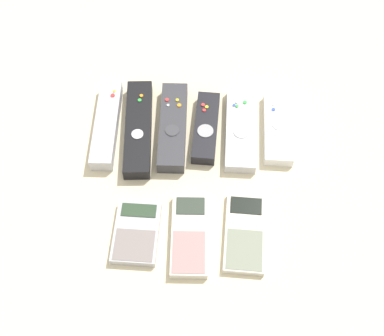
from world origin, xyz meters
The scene contains 10 objects.
ground_plane centered at (0.00, 0.00, 0.00)m, with size 3.00×3.00×0.00m, color beige.
remote_0 centered at (-0.17, 0.13, 0.01)m, with size 0.04×0.20×0.03m.
remote_1 centered at (-0.11, 0.12, 0.01)m, with size 0.06×0.22×0.03m.
remote_2 centered at (-0.04, 0.13, 0.01)m, with size 0.05×0.20×0.03m.
remote_3 centered at (0.02, 0.13, 0.01)m, with size 0.05×0.16×0.03m.
remote_4 centered at (0.09, 0.13, 0.01)m, with size 0.06×0.19×0.02m.
remote_5 centered at (0.16, 0.13, 0.01)m, with size 0.06×0.16×0.02m.
calculator_0 centered at (-0.09, -0.10, 0.01)m, with size 0.08×0.12×0.02m.
calculator_1 centered at (0.00, -0.10, 0.01)m, with size 0.06×0.15×0.02m.
calculator_2 centered at (0.09, -0.09, 0.01)m, with size 0.08×0.15×0.01m.
Camera 1 is at (0.02, -0.49, 0.83)m, focal length 50.00 mm.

